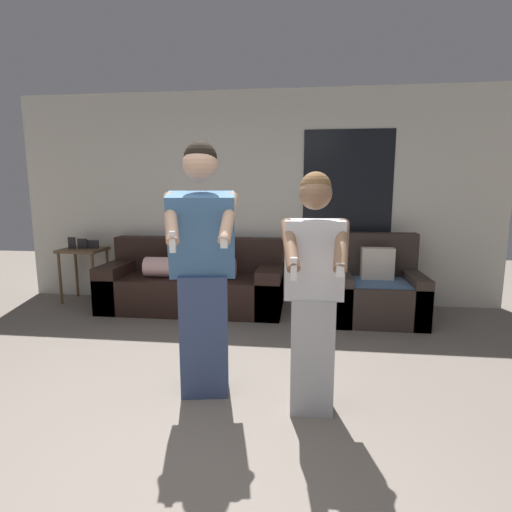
{
  "coord_description": "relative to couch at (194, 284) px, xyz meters",
  "views": [
    {
      "loc": [
        0.64,
        -1.86,
        1.46
      ],
      "look_at": [
        0.33,
        0.75,
        1.03
      ],
      "focal_mm": 28.0,
      "sensor_mm": 36.0,
      "label": 1
    }
  ],
  "objects": [
    {
      "name": "side_table",
      "position": [
        -1.54,
        0.17,
        0.29
      ],
      "size": [
        0.54,
        0.46,
        0.86
      ],
      "color": "brown",
      "rests_on": "ground_plane"
    },
    {
      "name": "couch",
      "position": [
        0.0,
        0.0,
        0.0
      ],
      "size": [
        2.2,
        0.85,
        0.86
      ],
      "color": "black",
      "rests_on": "ground_plane"
    },
    {
      "name": "armchair",
      "position": [
        2.19,
        -0.13,
        0.01
      ],
      "size": [
        0.98,
        0.84,
        0.96
      ],
      "color": "#332823",
      "rests_on": "ground_plane"
    },
    {
      "name": "person_left",
      "position": [
        0.66,
        -2.07,
        0.6
      ],
      "size": [
        0.5,
        0.56,
        1.78
      ],
      "color": "#384770",
      "rests_on": "ground_plane"
    },
    {
      "name": "wall_back",
      "position": [
        0.72,
        0.46,
        1.04
      ],
      "size": [
        6.24,
        0.07,
        2.7
      ],
      "color": "beige",
      "rests_on": "ground_plane"
    },
    {
      "name": "person_right",
      "position": [
        1.41,
        -2.19,
        0.49
      ],
      "size": [
        0.44,
        0.46,
        1.58
      ],
      "color": "#B2B2B7",
      "rests_on": "ground_plane"
    },
    {
      "name": "ground_plane",
      "position": [
        0.7,
        -2.86,
        -0.31
      ],
      "size": [
        14.0,
        14.0,
        0.0
      ],
      "primitive_type": "plane",
      "color": "slate"
    }
  ]
}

